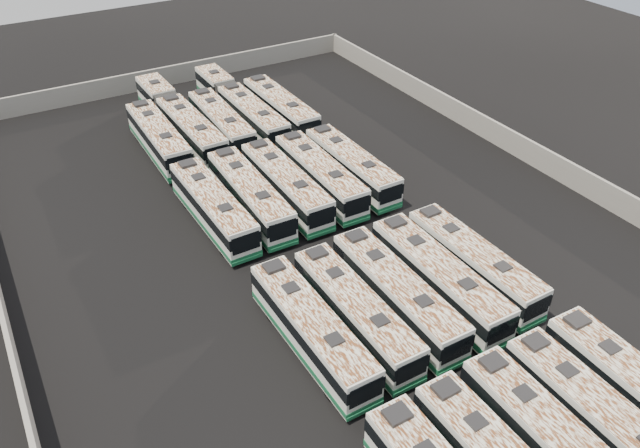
{
  "coord_description": "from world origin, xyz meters",
  "views": [
    {
      "loc": [
        -19.59,
        -31.74,
        28.4
      ],
      "look_at": [
        -0.36,
        1.16,
        1.6
      ],
      "focal_mm": 35.0,
      "sensor_mm": 36.0,
      "label": 1
    }
  ],
  "objects": [
    {
      "name": "bus_midback_center",
      "position": [
        -0.07,
        7.21,
        1.71
      ],
      "size": [
        2.62,
        11.92,
        3.35
      ],
      "rotation": [
        0.0,
        0.0,
        -0.01
      ],
      "color": "silver",
      "rests_on": "ground"
    },
    {
      "name": "bus_midfront_right",
      "position": [
        3.15,
        -8.37,
        1.73
      ],
      "size": [
        2.61,
        12.02,
        3.38
      ],
      "rotation": [
        0.0,
        0.0,
        -0.01
      ],
      "color": "silver",
      "rests_on": "ground"
    },
    {
      "name": "bus_midback_right",
      "position": [
        3.13,
        7.15,
        1.71
      ],
      "size": [
        2.72,
        11.88,
        3.34
      ],
      "rotation": [
        0.0,
        0.0,
        -0.02
      ],
      "color": "silver",
      "rests_on": "ground"
    },
    {
      "name": "bus_back_right",
      "position": [
        3.16,
        23.45,
        1.67
      ],
      "size": [
        2.56,
        18.07,
        3.28
      ],
      "rotation": [
        0.0,
        0.0,
        0.01
      ],
      "color": "silver",
      "rests_on": "ground"
    },
    {
      "name": "bus_back_left",
      "position": [
        -3.26,
        23.57,
        1.72
      ],
      "size": [
        2.9,
        18.59,
        3.36
      ],
      "rotation": [
        0.0,
        0.0,
        0.02
      ],
      "color": "silver",
      "rests_on": "ground"
    },
    {
      "name": "bus_front_center",
      "position": [
        -0.05,
        -21.45,
        1.69
      ],
      "size": [
        2.62,
        11.75,
        3.3
      ],
      "rotation": [
        0.0,
        0.0,
        -0.01
      ],
      "color": "silver",
      "rests_on": "ground"
    },
    {
      "name": "bus_back_far_right",
      "position": [
        6.33,
        20.52,
        1.73
      ],
      "size": [
        2.6,
        12.02,
        3.38
      ],
      "rotation": [
        0.0,
        0.0,
        0.0
      ],
      "color": "silver",
      "rests_on": "ground"
    },
    {
      "name": "bus_back_far_left",
      "position": [
        -6.38,
        20.4,
        1.73
      ],
      "size": [
        2.67,
        12.04,
        3.39
      ],
      "rotation": [
        0.0,
        0.0,
        -0.01
      ],
      "color": "silver",
      "rests_on": "ground"
    },
    {
      "name": "bus_midfront_left",
      "position": [
        -3.3,
        -8.26,
        1.66
      ],
      "size": [
        2.44,
        11.5,
        3.24
      ],
      "rotation": [
        0.0,
        0.0,
        -0.0
      ],
      "color": "silver",
      "rests_on": "ground"
    },
    {
      "name": "bus_midback_far_right",
      "position": [
        6.29,
        7.17,
        1.67
      ],
      "size": [
        2.54,
        11.61,
        3.26
      ],
      "rotation": [
        0.0,
        0.0,
        0.01
      ],
      "color": "silver",
      "rests_on": "ground"
    },
    {
      "name": "bus_midfront_far_left",
      "position": [
        -6.43,
        -8.23,
        1.68
      ],
      "size": [
        2.54,
        11.69,
        3.29
      ],
      "rotation": [
        0.0,
        0.0,
        0.01
      ],
      "color": "silver",
      "rests_on": "ground"
    },
    {
      "name": "ground",
      "position": [
        0.0,
        0.0,
        0.0
      ],
      "size": [
        140.0,
        140.0,
        0.0
      ],
      "primitive_type": "plane",
      "color": "black",
      "rests_on": "ground"
    },
    {
      "name": "bus_midfront_far_right",
      "position": [
        6.33,
        -8.21,
        1.66
      ],
      "size": [
        2.61,
        11.55,
        3.24
      ],
      "rotation": [
        0.0,
        0.0,
        0.01
      ],
      "color": "silver",
      "rests_on": "ground"
    },
    {
      "name": "bus_midback_left",
      "position": [
        -3.25,
        7.27,
        1.72
      ],
      "size": [
        2.81,
        12.01,
        3.37
      ],
      "rotation": [
        0.0,
        0.0,
        -0.02
      ],
      "color": "silver",
      "rests_on": "ground"
    },
    {
      "name": "bus_back_center",
      "position": [
        -0.09,
        20.54,
        1.68
      ],
      "size": [
        2.74,
        11.7,
        3.28
      ],
      "rotation": [
        0.0,
        0.0,
        -0.02
      ],
      "color": "silver",
      "rests_on": "ground"
    },
    {
      "name": "perimeter_wall",
      "position": [
        0.0,
        0.0,
        1.1
      ],
      "size": [
        45.2,
        73.2,
        2.2
      ],
      "color": "gray",
      "rests_on": "ground"
    },
    {
      "name": "bus_midback_far_left",
      "position": [
        -6.45,
        7.16,
        1.7
      ],
      "size": [
        2.68,
        11.84,
        3.33
      ],
      "rotation": [
        0.0,
        0.0,
        0.02
      ],
      "color": "silver",
      "rests_on": "ground"
    },
    {
      "name": "bus_front_right",
      "position": [
        3.12,
        -21.4,
        1.66
      ],
      "size": [
        2.52,
        11.52,
        3.24
      ],
      "rotation": [
        0.0,
        0.0,
        -0.01
      ],
      "color": "silver",
      "rests_on": "ground"
    },
    {
      "name": "bus_midfront_center",
      "position": [
        -0.13,
        -8.23,
        1.71
      ],
      "size": [
        2.61,
        11.87,
        3.34
      ],
      "rotation": [
        0.0,
        0.0,
        -0.01
      ],
      "color": "silver",
      "rests_on": "ground"
    }
  ]
}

